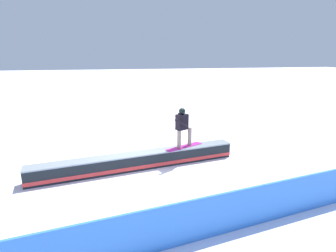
# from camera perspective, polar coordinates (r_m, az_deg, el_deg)

# --- Properties ---
(ground_plane) EXTENTS (120.00, 120.00, 0.00)m
(ground_plane) POSITION_cam_1_polar(r_m,az_deg,el_deg) (9.27, -6.19, -8.78)
(ground_plane) COLOR white
(grind_box) EXTENTS (6.84, 1.68, 0.54)m
(grind_box) POSITION_cam_1_polar(r_m,az_deg,el_deg) (9.18, -6.23, -7.37)
(grind_box) COLOR black
(grind_box) RESTS_ON ground_plane
(snowboarder) EXTENTS (1.46, 0.89, 1.40)m
(snowboarder) POSITION_cam_1_polar(r_m,az_deg,el_deg) (9.34, 3.08, -0.06)
(snowboarder) COLOR #BD2390
(snowboarder) RESTS_ON grind_box
(safety_fence) EXTENTS (13.71, 2.41, 0.95)m
(safety_fence) POSITION_cam_1_polar(r_m,az_deg,el_deg) (5.55, -1.69, -20.72)
(safety_fence) COLOR #3578E1
(safety_fence) RESTS_ON ground_plane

